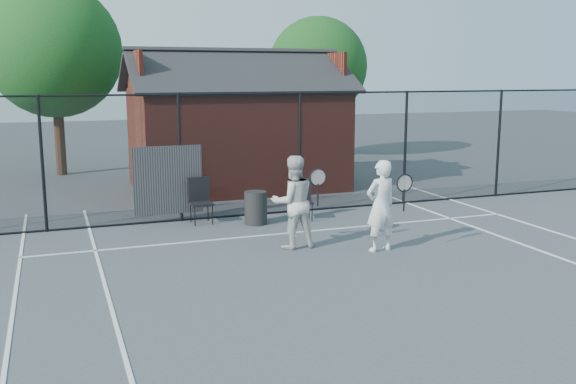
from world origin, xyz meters
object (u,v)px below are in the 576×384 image
object	(u,v)px
chair_left	(201,202)
waste_bin	(256,208)
clubhouse	(236,135)
chair_right	(303,200)
player_front	(381,206)
player_back	(293,202)

from	to	relation	value
chair_left	waste_bin	world-z (taller)	chair_left
clubhouse	chair_right	size ratio (longest dim) A/B	6.77
clubhouse	waste_bin	size ratio (longest dim) A/B	8.49
player_front	chair_left	world-z (taller)	player_front
player_back	chair_left	size ratio (longest dim) A/B	1.79
player_front	waste_bin	distance (m)	3.47
player_front	waste_bin	size ratio (longest dim) A/B	2.36
chair_left	waste_bin	xyz separation A→B (m)	(1.17, -0.50, -0.14)
chair_right	clubhouse	bearing A→B (deg)	104.69
player_back	waste_bin	bearing A→B (deg)	92.27
clubhouse	player_back	world-z (taller)	clubhouse
player_front	player_back	size ratio (longest dim) A/B	0.97
player_back	chair_right	xyz separation A→B (m)	(1.08, 2.21, -0.45)
clubhouse	waste_bin	world-z (taller)	clubhouse
clubhouse	player_front	bearing A→B (deg)	-85.26
chair_right	player_front	bearing A→B (deg)	-69.75
player_front	chair_right	distance (m)	3.09
chair_left	chair_right	size ratio (longest dim) A/B	1.08
chair_left	player_front	bearing A→B (deg)	-53.13
clubhouse	player_back	distance (m)	7.19
chair_right	waste_bin	distance (m)	1.17
clubhouse	chair_left	xyz separation A→B (m)	(-2.11, -4.40, -1.09)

